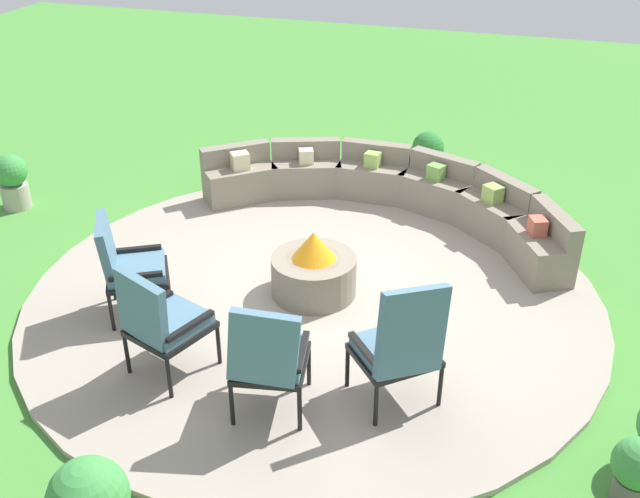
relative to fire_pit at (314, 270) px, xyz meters
The scene contains 11 objects.
ground_plane 0.32m from the fire_pit, ahead, with size 24.00×24.00×0.00m, color #478C38.
patio_circle 0.29m from the fire_pit, ahead, with size 5.67×5.67×0.06m, color #9E9384.
fire_pit is the anchor object (origin of this frame).
curved_stone_bench 1.96m from the fire_pit, 79.92° to the left, with size 4.49×1.94×0.66m.
lounge_chair_front_left 1.77m from the fire_pit, 150.90° to the right, with size 0.76×0.77×1.01m.
lounge_chair_front_right 1.78m from the fire_pit, 116.71° to the right, with size 0.72×0.76×1.05m.
lounge_chair_back_left 1.78m from the fire_pit, 83.02° to the right, with size 0.66×0.68×1.05m.
lounge_chair_back_right 1.79m from the fire_pit, 49.35° to the right, with size 0.81×0.84×1.16m.
potted_plant_2 3.39m from the fire_pit, 31.99° to the right, with size 0.35×0.35×0.55m.
potted_plant_3 3.22m from the fire_pit, 80.52° to the left, with size 0.42×0.42×0.68m.
potted_plant_4 4.23m from the fire_pit, 168.76° to the left, with size 0.40×0.40×0.69m.
Camera 1 is at (1.94, -5.82, 4.01)m, focal length 41.08 mm.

